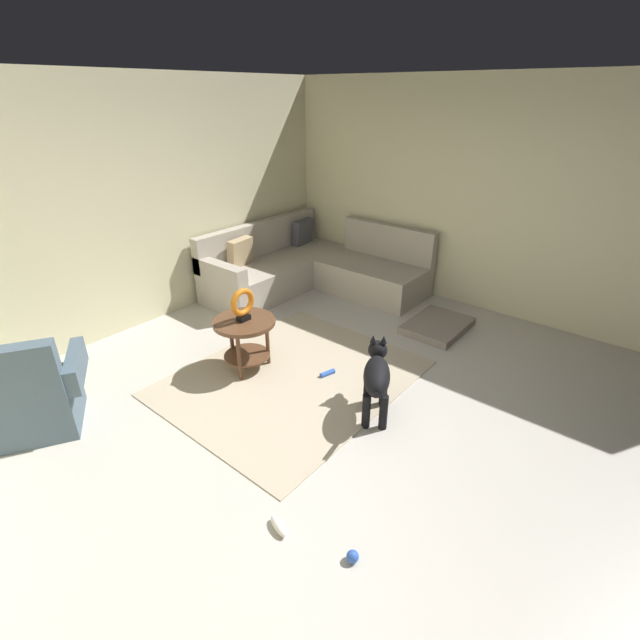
# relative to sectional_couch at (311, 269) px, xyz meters

# --- Properties ---
(ground_plane) EXTENTS (6.00, 6.00, 0.10)m
(ground_plane) POSITION_rel_sectional_couch_xyz_m (-1.99, -2.02, -0.34)
(ground_plane) COLOR beige
(wall_back) EXTENTS (6.00, 0.12, 2.70)m
(wall_back) POSITION_rel_sectional_couch_xyz_m (-1.99, 0.92, 1.06)
(wall_back) COLOR beige
(wall_back) RESTS_ON ground_plane
(wall_right) EXTENTS (0.12, 6.00, 2.70)m
(wall_right) POSITION_rel_sectional_couch_xyz_m (0.95, -2.02, 1.06)
(wall_right) COLOR beige
(wall_right) RESTS_ON ground_plane
(area_rug) EXTENTS (2.30, 1.90, 0.01)m
(area_rug) POSITION_rel_sectional_couch_xyz_m (-1.84, -1.32, -0.28)
(area_rug) COLOR #BCAD93
(area_rug) RESTS_ON ground_plane
(sectional_couch) EXTENTS (2.20, 2.25, 0.88)m
(sectional_couch) POSITION_rel_sectional_couch_xyz_m (0.00, 0.00, 0.00)
(sectional_couch) COLOR #B2A899
(sectional_couch) RESTS_ON ground_plane
(armchair) EXTENTS (0.99, 0.92, 0.88)m
(armchair) POSITION_rel_sectional_couch_xyz_m (-3.69, -0.23, 0.03)
(armchair) COLOR #4C6070
(armchair) RESTS_ON ground_plane
(side_table) EXTENTS (0.60, 0.60, 0.54)m
(side_table) POSITION_rel_sectional_couch_xyz_m (-1.98, -0.85, 0.13)
(side_table) COLOR brown
(side_table) RESTS_ON ground_plane
(torus_sculpture) EXTENTS (0.28, 0.08, 0.33)m
(torus_sculpture) POSITION_rel_sectional_couch_xyz_m (-1.98, -0.85, 0.42)
(torus_sculpture) COLOR black
(torus_sculpture) RESTS_ON side_table
(dog_bed_mat) EXTENTS (0.80, 0.60, 0.09)m
(dog_bed_mat) POSITION_rel_sectional_couch_xyz_m (-0.01, -1.94, -0.24)
(dog_bed_mat) COLOR gray
(dog_bed_mat) RESTS_ON ground_plane
(dog) EXTENTS (0.74, 0.50, 0.63)m
(dog) POSITION_rel_sectional_couch_xyz_m (-1.77, -2.23, 0.09)
(dog) COLOR black
(dog) RESTS_ON ground_plane
(dog_toy_ball) EXTENTS (0.08, 0.08, 0.08)m
(dog_toy_ball) POSITION_rel_sectional_couch_xyz_m (-3.03, -2.90, -0.25)
(dog_toy_ball) COLOR blue
(dog_toy_ball) RESTS_ON ground_plane
(dog_toy_rope) EXTENTS (0.17, 0.09, 0.05)m
(dog_toy_rope) POSITION_rel_sectional_couch_xyz_m (-1.58, -1.56, -0.26)
(dog_toy_rope) COLOR blue
(dog_toy_rope) RESTS_ON ground_plane
(dog_toy_bone) EXTENTS (0.11, 0.19, 0.06)m
(dog_toy_bone) POSITION_rel_sectional_couch_xyz_m (-3.15, -2.41, -0.26)
(dog_toy_bone) COLOR silver
(dog_toy_bone) RESTS_ON ground_plane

